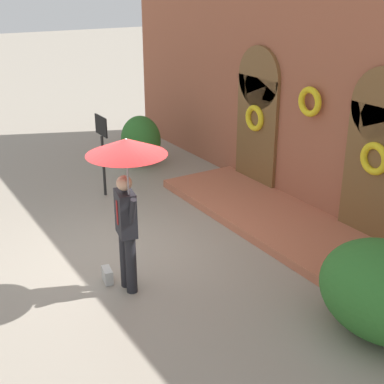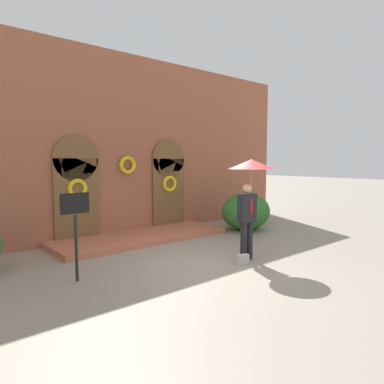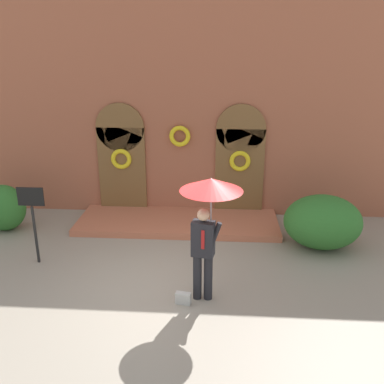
{
  "view_description": "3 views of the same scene",
  "coord_description": "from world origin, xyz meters",
  "px_view_note": "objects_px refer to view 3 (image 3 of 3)",
  "views": [
    {
      "loc": [
        7.15,
        -3.1,
        4.33
      ],
      "look_at": [
        0.3,
        1.11,
        1.09
      ],
      "focal_mm": 50.0,
      "sensor_mm": 36.0,
      "label": 1
    },
    {
      "loc": [
        -5.3,
        -5.52,
        2.33
      ],
      "look_at": [
        0.42,
        1.26,
        1.52
      ],
      "focal_mm": 32.0,
      "sensor_mm": 36.0,
      "label": 2
    },
    {
      "loc": [
        1.05,
        -7.2,
        4.55
      ],
      "look_at": [
        0.47,
        1.62,
        1.43
      ],
      "focal_mm": 40.0,
      "sensor_mm": 36.0,
      "label": 3
    }
  ],
  "objects_px": {
    "handbag": "(183,298)",
    "shrub_left": "(4,208)",
    "person_with_umbrella": "(209,203)",
    "sign_post": "(33,213)",
    "shrub_right": "(323,222)"
  },
  "relations": [
    {
      "from": "handbag",
      "to": "shrub_left",
      "type": "xyz_separation_m",
      "value": [
        -4.81,
        2.99,
        0.48
      ]
    },
    {
      "from": "person_with_umbrella",
      "to": "shrub_left",
      "type": "height_order",
      "value": "person_with_umbrella"
    },
    {
      "from": "shrub_left",
      "to": "sign_post",
      "type": "bearing_deg",
      "value": -46.88
    },
    {
      "from": "person_with_umbrella",
      "to": "sign_post",
      "type": "height_order",
      "value": "person_with_umbrella"
    },
    {
      "from": "handbag",
      "to": "shrub_left",
      "type": "bearing_deg",
      "value": 158.23
    },
    {
      "from": "person_with_umbrella",
      "to": "shrub_right",
      "type": "bearing_deg",
      "value": 42.28
    },
    {
      "from": "handbag",
      "to": "shrub_right",
      "type": "relative_size",
      "value": 0.16
    },
    {
      "from": "handbag",
      "to": "shrub_left",
      "type": "relative_size",
      "value": 0.24
    },
    {
      "from": "sign_post",
      "to": "shrub_left",
      "type": "xyz_separation_m",
      "value": [
        -1.52,
        1.62,
        -0.57
      ]
    },
    {
      "from": "shrub_right",
      "to": "sign_post",
      "type": "bearing_deg",
      "value": -169.41
    },
    {
      "from": "person_with_umbrella",
      "to": "handbag",
      "type": "height_order",
      "value": "person_with_umbrella"
    },
    {
      "from": "handbag",
      "to": "shrub_right",
      "type": "xyz_separation_m",
      "value": [
        3.02,
        2.54,
        0.51
      ]
    },
    {
      "from": "person_with_umbrella",
      "to": "sign_post",
      "type": "xyz_separation_m",
      "value": [
        -3.73,
        1.16,
        -0.75
      ]
    },
    {
      "from": "shrub_right",
      "to": "person_with_umbrella",
      "type": "bearing_deg",
      "value": -137.72
    },
    {
      "from": "person_with_umbrella",
      "to": "shrub_left",
      "type": "distance_m",
      "value": 6.09
    }
  ]
}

